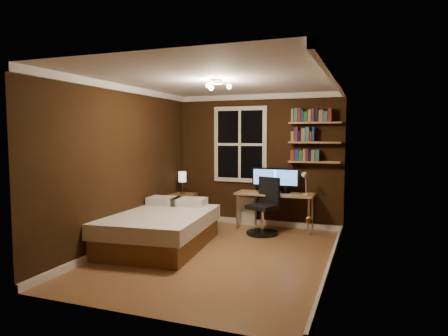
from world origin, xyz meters
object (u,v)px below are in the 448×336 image
(desk, at_px, (275,196))
(monitor_left, at_px, (265,180))
(desk_lamp, at_px, (305,183))
(radiator, at_px, (247,211))
(bed, at_px, (160,229))
(bedside_lamp, at_px, (182,183))
(nightstand, at_px, (183,209))
(monitor_right, at_px, (286,181))
(office_chair, at_px, (264,213))

(desk, height_order, monitor_left, monitor_left)
(desk, xyz_separation_m, desk_lamp, (0.56, -0.10, 0.28))
(monitor_left, distance_m, desk_lamp, 0.79)
(monitor_left, bearing_deg, radiator, 163.83)
(bed, xyz_separation_m, bedside_lamp, (-0.39, 1.56, 0.52))
(nightstand, distance_m, desk, 1.83)
(nightstand, distance_m, radiator, 1.25)
(bed, xyz_separation_m, desk_lamp, (1.97, 1.64, 0.61))
(nightstand, bearing_deg, monitor_left, 1.94)
(monitor_left, height_order, desk_lamp, monitor_left)
(bed, xyz_separation_m, monitor_left, (1.20, 1.81, 0.62))
(desk_lamp, bearing_deg, monitor_right, 156.15)
(desk, bearing_deg, monitor_left, 161.07)
(nightstand, xyz_separation_m, desk_lamp, (2.35, 0.08, 0.60))
(nightstand, relative_size, monitor_left, 1.23)
(nightstand, relative_size, bedside_lamp, 1.36)
(bed, distance_m, nightstand, 1.61)
(desk_lamp, bearing_deg, nightstand, -178.13)
(bed, height_order, monitor_left, monitor_left)
(nightstand, bearing_deg, radiator, 9.73)
(radiator, relative_size, desk_lamp, 1.24)
(bed, bearing_deg, monitor_right, 43.01)
(bedside_lamp, height_order, radiator, bedside_lamp)
(bed, bearing_deg, bedside_lamp, 98.19)
(radiator, relative_size, desk, 0.38)
(monitor_left, height_order, monitor_right, same)
(bed, relative_size, nightstand, 3.53)
(bed, bearing_deg, nightstand, 98.19)
(radiator, distance_m, monitor_right, 1.00)
(monitor_right, bearing_deg, nightstand, -172.95)
(bed, xyz_separation_m, monitor_right, (1.59, 1.81, 0.62))
(desk, distance_m, monitor_right, 0.35)
(bedside_lamp, bearing_deg, office_chair, -7.77)
(radiator, xyz_separation_m, desk, (0.59, -0.18, 0.34))
(radiator, xyz_separation_m, monitor_left, (0.39, -0.11, 0.63))
(monitor_left, xyz_separation_m, monitor_right, (0.39, 0.00, 0.00))
(bed, distance_m, radiator, 2.08)
(desk, bearing_deg, office_chair, -103.50)
(radiator, bearing_deg, office_chair, -49.82)
(monitor_left, relative_size, office_chair, 0.48)
(bedside_lamp, distance_m, office_chair, 1.76)
(monitor_left, bearing_deg, bed, -123.51)
(radiator, bearing_deg, monitor_right, -8.20)
(bedside_lamp, bearing_deg, monitor_right, 7.05)
(radiator, xyz_separation_m, desk_lamp, (1.15, -0.28, 0.62))
(nightstand, bearing_deg, monitor_right, 0.23)
(desk_lamp, xyz_separation_m, office_chair, (-0.66, -0.31, -0.52))
(desk, xyz_separation_m, monitor_left, (-0.21, 0.07, 0.29))
(radiator, xyz_separation_m, monitor_right, (0.78, -0.11, 0.63))
(bedside_lamp, bearing_deg, nightstand, 0.00)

